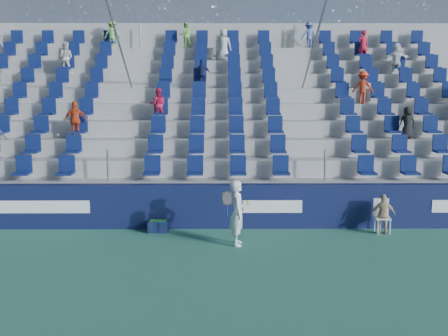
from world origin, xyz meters
name	(u,v)px	position (x,y,z in m)	size (l,w,h in m)	color
ground	(216,265)	(0.00, 0.00, 0.00)	(70.00, 70.00, 0.00)	#317458
sponsor_wall	(217,206)	(0.00, 3.15, 0.60)	(24.00, 0.32, 1.20)	#10173D
grandstand	(217,132)	(-0.01, 8.24, 2.14)	(24.00, 8.17, 6.63)	#A4A49F
tennis_player	(237,213)	(0.52, 1.53, 0.80)	(0.69, 0.63, 1.60)	silver
line_judge_chair	(382,213)	(4.35, 2.64, 0.51)	(0.43, 0.44, 0.90)	white
line_judge	(383,214)	(4.35, 2.50, 0.53)	(0.62, 0.26, 1.05)	tan
ball_bin	(158,225)	(-1.54, 2.75, 0.17)	(0.56, 0.38, 0.31)	#0F1839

